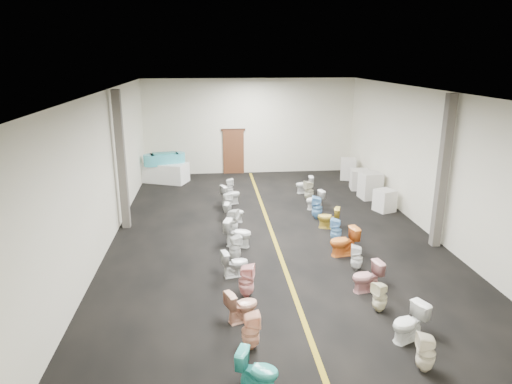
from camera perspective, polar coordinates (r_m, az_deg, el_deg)
The scene contains 41 objects.
floor at distance 14.81m, azimuth 1.98°, elevation -5.08°, with size 16.00×16.00×0.00m, color black.
ceiling at distance 13.79m, azimuth 2.17°, elevation 12.57°, with size 16.00×16.00×0.00m, color black.
wall_back at distance 21.95m, azimuth -0.78°, elevation 8.18°, with size 10.00×10.00×0.00m, color beige.
wall_front at distance 6.75m, azimuth 11.49°, elevation -12.24°, with size 10.00×10.00×0.00m, color beige.
wall_left at distance 14.34m, azimuth -18.15°, elevation 2.80°, with size 16.00×16.00×0.00m, color beige.
wall_right at distance 15.61m, azimuth 20.62°, elevation 3.63°, with size 16.00×16.00×0.00m, color beige.
aisle_stripe at distance 14.81m, azimuth 1.98°, elevation -5.07°, with size 0.12×15.60×0.01m, color olive.
back_door at distance 22.04m, azimuth -2.83°, elevation 5.03°, with size 1.00×0.10×2.10m, color #562D19.
door_frame at distance 21.86m, azimuth -2.87°, elevation 7.78°, with size 1.15×0.08×0.10m, color #331C11.
column_left at distance 15.25m, azimuth -16.48°, elevation 3.73°, with size 0.25×0.25×4.50m, color #59544C.
column_right at distance 14.20m, azimuth 22.32°, elevation 2.24°, with size 0.25×0.25×4.50m, color #59544C.
display_table at distance 20.98m, azimuth -11.27°, elevation 2.40°, with size 1.96×0.98×0.87m, color white.
bathtub at distance 20.84m, azimuth -11.36°, elevation 4.10°, with size 1.82×0.97×0.55m.
appliance_crate_a at distance 17.34m, azimuth 15.78°, elevation -1.03°, with size 0.63×0.63×0.81m, color silver.
appliance_crate_b at distance 18.72m, azimuth 14.09°, elevation 0.79°, with size 0.77×0.77×1.06m, color beige.
appliance_crate_c at distance 19.95m, azimuth 12.81°, elevation 1.54°, with size 0.75×0.75×0.85m, color silver.
appliance_crate_d at distance 21.48m, azimuth 11.44°, elevation 2.85°, with size 0.67×0.67×0.96m, color silver.
toilet_left_0 at distance 8.29m, azimuth 0.25°, elevation -21.42°, with size 0.41×0.72×0.73m, color teal.
toilet_left_1 at distance 9.19m, azimuth -0.68°, elevation -16.98°, with size 0.35×0.36×0.78m, color #FFBA96.
toilet_left_2 at distance 10.04m, azimuth -1.78°, elevation -13.99°, with size 0.40×0.71×0.72m, color #DD9D7F.
toilet_left_3 at distance 10.92m, azimuth -1.22°, elevation -11.02°, with size 0.37×0.38×0.82m, color #F6A8A6.
toilet_left_4 at distance 11.90m, azimuth -2.63°, elevation -8.88°, with size 0.39×0.69×0.71m, color silver.
toilet_left_5 at distance 12.76m, azimuth -2.64°, elevation -6.99°, with size 0.33×0.33×0.73m, color silver.
toilet_left_6 at distance 13.64m, azimuth -2.26°, elevation -5.17°, with size 0.46×0.81×0.82m, color silver.
toilet_left_7 at distance 14.70m, azimuth -2.95°, elevation -3.62°, with size 0.35×0.36×0.79m, color silver.
toilet_left_8 at distance 15.64m, azimuth -2.74°, elevation -2.56°, with size 0.38×0.66×0.67m, color silver.
toilet_left_9 at distance 16.58m, azimuth -3.65°, elevation -1.34°, with size 0.33×0.34×0.74m, color white.
toilet_left_10 at distance 17.51m, azimuth -3.21°, elevation -0.30°, with size 0.43×0.75×0.77m, color silver.
toilet_left_11 at distance 18.60m, azimuth -3.37°, elevation 0.62°, with size 0.32×0.33×0.71m, color white.
toilet_right_0 at distance 9.18m, azimuth 20.47°, elevation -18.32°, with size 0.34×0.34×0.75m, color #EFE3C7.
toilet_right_1 at distance 9.90m, azimuth 18.59°, elevation -15.25°, with size 0.43×0.76×0.77m, color white.
toilet_right_2 at distance 10.72m, azimuth 15.23°, elevation -12.54°, with size 0.32×0.33×0.71m, color #F6EDC5.
toilet_right_3 at distance 11.47m, azimuth 13.69°, elevation -10.26°, with size 0.42×0.74×0.76m, color #D08E8D.
toilet_right_4 at distance 12.50m, azimuth 12.49°, elevation -8.01°, with size 0.31×0.32×0.69m, color white.
toilet_right_5 at distance 13.26m, azimuth 10.92°, elevation -6.12°, with size 0.46×0.82×0.83m, color orange.
toilet_right_6 at distance 14.19m, azimuth 9.98°, elevation -4.71°, with size 0.33×0.34×0.74m, color #83C2F4.
toilet_right_7 at distance 15.23m, azimuth 9.04°, elevation -3.19°, with size 0.41×0.72×0.73m, color gold.
toilet_right_8 at distance 16.04m, azimuth 7.65°, elevation -1.93°, with size 0.37×0.38×0.82m, color #70ACE0.
toilet_right_9 at distance 17.06m, azimuth 7.37°, elevation -0.99°, with size 0.39×0.68×0.70m, color white.
toilet_right_10 at distance 18.01m, azimuth 6.65°, elevation 0.15°, with size 0.36×0.37×0.80m, color beige.
toilet_right_11 at distance 19.01m, azimuth 6.08°, elevation 0.92°, with size 0.40×0.70×0.72m, color white.
Camera 1 is at (-1.89, -13.63, 5.47)m, focal length 32.00 mm.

